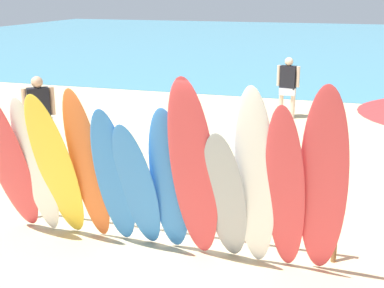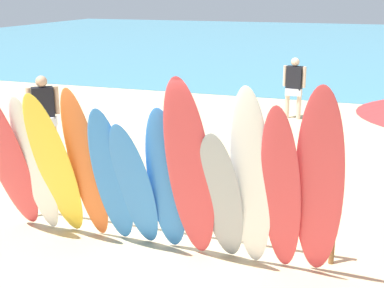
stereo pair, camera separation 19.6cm
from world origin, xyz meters
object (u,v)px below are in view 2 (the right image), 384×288
surfboard_blue_4 (112,178)px  surfboard_red_11 (319,187)px  surfboard_white_1 (35,167)px  surfboard_red_7 (190,174)px  surfboard_white_9 (251,182)px  surfboard_red_10 (281,193)px  surfboard_yellow_2 (55,167)px  surfboard_red_0 (7,160)px  surfboard_orange_3 (86,167)px  beachgoer_strolling (294,84)px  surfboard_blue_5 (135,187)px  surfboard_rack (167,198)px  surfboard_grey_8 (222,199)px  surfboard_blue_6 (167,182)px  beachgoer_midbeach (44,111)px

surfboard_blue_4 → surfboard_red_11: surfboard_red_11 is taller
surfboard_white_1 → surfboard_red_7: size_ratio=0.83×
surfboard_white_9 → surfboard_red_10: 0.37m
surfboard_white_1 → surfboard_red_10: (3.44, -0.06, 0.07)m
surfboard_yellow_2 → surfboard_white_9: size_ratio=0.92×
surfboard_blue_4 → surfboard_red_10: (2.24, -0.04, 0.10)m
surfboard_red_0 → surfboard_white_1: 0.39m
surfboard_orange_3 → beachgoer_strolling: size_ratio=1.43×
surfboard_red_0 → surfboard_red_11: bearing=-3.1°
surfboard_orange_3 → surfboard_red_7: (1.54, -0.15, 0.13)m
surfboard_yellow_2 → surfboard_red_7: surfboard_red_7 is taller
surfboard_blue_5 → surfboard_red_0: bearing=-172.6°
surfboard_orange_3 → surfboard_white_9: (2.29, -0.08, 0.09)m
surfboard_white_9 → beachgoer_strolling: surfboard_white_9 is taller
surfboard_rack → surfboard_blue_5: size_ratio=2.30×
surfboard_red_10 → beachgoer_strolling: bearing=102.5°
surfboard_red_0 → surfboard_white_1: (0.37, 0.10, -0.10)m
surfboard_red_0 → surfboard_red_10: 3.81m
surfboard_grey_8 → surfboard_blue_5: bearing=-175.6°
surfboard_blue_4 → surfboard_rack: bearing=41.8°
surfboard_blue_6 → beachgoer_strolling: surfboard_blue_6 is taller
beachgoer_strolling → surfboard_orange_3: bearing=-91.2°
surfboard_red_11 → beachgoer_midbeach: (-5.97, 3.36, -0.26)m
surfboard_blue_6 → surfboard_grey_8: (0.76, -0.06, -0.11)m
surfboard_yellow_2 → surfboard_red_0: bearing=-174.7°
surfboard_red_0 → beachgoer_midbeach: bearing=112.8°
surfboard_blue_6 → beachgoer_midbeach: size_ratio=1.27×
surfboard_red_7 → surfboard_rack: bearing=130.3°
surfboard_blue_6 → surfboard_orange_3: bearing=176.6°
surfboard_orange_3 → beachgoer_midbeach: surfboard_orange_3 is taller
beachgoer_midbeach → surfboard_red_0: bearing=77.6°
surfboard_white_9 → surfboard_red_11: surfboard_red_11 is taller
beachgoer_strolling → surfboard_blue_5: bearing=-86.4°
surfboard_rack → surfboard_red_11: surfboard_red_11 is taller
surfboard_red_11 → beachgoer_strolling: bearing=99.9°
beachgoer_midbeach → beachgoer_strolling: bearing=-169.6°
surfboard_yellow_2 → surfboard_blue_5: size_ratio=1.16×
surfboard_white_9 → surfboard_red_11: size_ratio=0.97×
surfboard_white_1 → surfboard_blue_5: 1.53m
surfboard_white_1 → surfboard_white_9: 3.08m
surfboard_blue_6 → beachgoer_strolling: bearing=83.3°
surfboard_grey_8 → surfboard_red_0: bearing=-173.6°
surfboard_red_0 → surfboard_blue_4: surfboard_red_0 is taller
surfboard_white_1 → surfboard_orange_3: (0.79, 0.02, 0.08)m
surfboard_blue_6 → surfboard_grey_8: size_ratio=1.08×
surfboard_grey_8 → beachgoer_midbeach: 5.87m
surfboard_blue_6 → surfboard_red_0: bearing=179.3°
surfboard_blue_4 → surfboard_red_11: bearing=-5.5°
surfboard_orange_3 → surfboard_blue_6: (1.16, 0.02, -0.08)m
beachgoer_strolling → surfboard_blue_4: bearing=-88.5°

